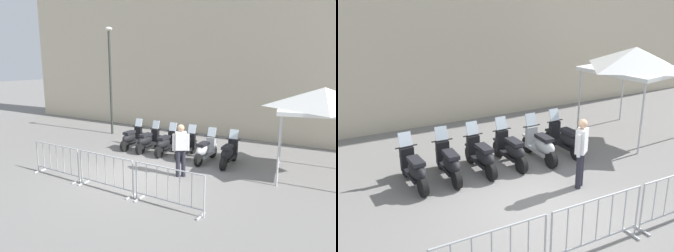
# 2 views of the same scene
# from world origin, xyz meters

# --- Properties ---
(ground_plane) EXTENTS (120.00, 120.00, 0.00)m
(ground_plane) POSITION_xyz_m (0.00, 0.00, 0.00)
(ground_plane) COLOR slate
(building_facade) EXTENTS (27.99, 7.27, 10.30)m
(building_facade) POSITION_xyz_m (1.39, 7.81, 5.15)
(building_facade) COLOR beige
(building_facade) RESTS_ON ground
(motorcycle_0) EXTENTS (0.59, 1.72, 1.24)m
(motorcycle_0) POSITION_xyz_m (-1.77, 2.74, 0.45)
(motorcycle_0) COLOR black
(motorcycle_0) RESTS_ON ground
(motorcycle_1) EXTENTS (0.69, 1.71, 1.24)m
(motorcycle_1) POSITION_xyz_m (-0.90, 2.57, 0.45)
(motorcycle_1) COLOR black
(motorcycle_1) RESTS_ON ground
(motorcycle_2) EXTENTS (0.64, 1.72, 1.24)m
(motorcycle_2) POSITION_xyz_m (-0.02, 2.41, 0.45)
(motorcycle_2) COLOR black
(motorcycle_2) RESTS_ON ground
(motorcycle_3) EXTENTS (0.63, 1.72, 1.24)m
(motorcycle_3) POSITION_xyz_m (0.86, 2.27, 0.45)
(motorcycle_3) COLOR black
(motorcycle_3) RESTS_ON ground
(motorcycle_4) EXTENTS (0.67, 1.71, 1.24)m
(motorcycle_4) POSITION_xyz_m (1.71, 2.01, 0.45)
(motorcycle_4) COLOR black
(motorcycle_4) RESTS_ON ground
(motorcycle_5) EXTENTS (0.60, 1.72, 1.24)m
(motorcycle_5) POSITION_xyz_m (2.61, 1.92, 0.45)
(motorcycle_5) COLOR black
(motorcycle_5) RESTS_ON ground
(barrier_segment_0) EXTENTS (2.00, 0.76, 1.07)m
(barrier_segment_0) POSITION_xyz_m (-2.37, -1.22, 0.52)
(barrier_segment_0) COLOR #B2B5B7
(barrier_segment_0) RESTS_ON ground
(barrier_segment_1) EXTENTS (2.00, 0.76, 1.07)m
(barrier_segment_1) POSITION_xyz_m (-0.28, -1.59, 0.52)
(barrier_segment_1) COLOR #B2B5B7
(barrier_segment_1) RESTS_ON ground
(barrier_segment_2) EXTENTS (2.00, 0.76, 1.07)m
(barrier_segment_2) POSITION_xyz_m (1.80, -1.96, 0.52)
(barrier_segment_2) COLOR #B2B5B7
(barrier_segment_2) RESTS_ON ground
(street_lamp) EXTENTS (0.36, 0.36, 5.48)m
(street_lamp) POSITION_xyz_m (-4.16, 4.97, 3.33)
(street_lamp) COLOR #2D332D
(street_lamp) RESTS_ON ground
(officer_near_row_end) EXTENTS (0.50, 0.35, 1.73)m
(officer_near_row_end) POSITION_xyz_m (1.36, 0.26, 0.98)
(officer_near_row_end) COLOR #23232D
(officer_near_row_end) RESTS_ON ground
(canopy_tent) EXTENTS (2.61, 2.61, 2.91)m
(canopy_tent) POSITION_xyz_m (5.48, 1.76, 2.52)
(canopy_tent) COLOR silver
(canopy_tent) RESTS_ON ground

